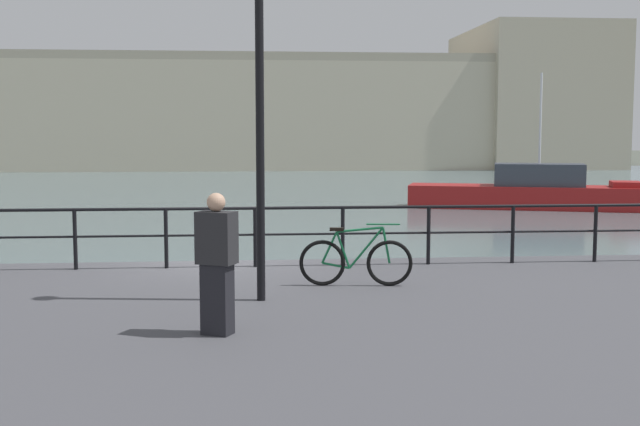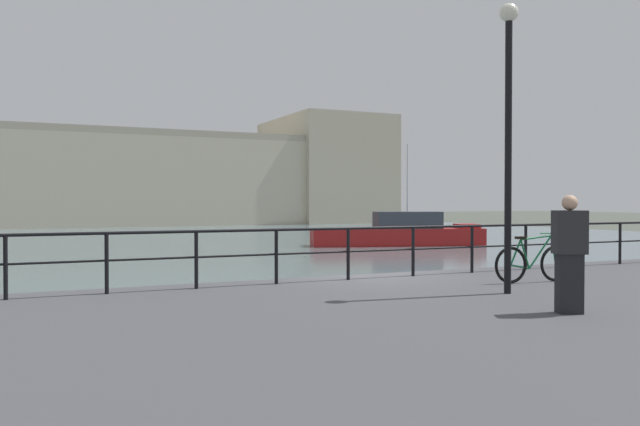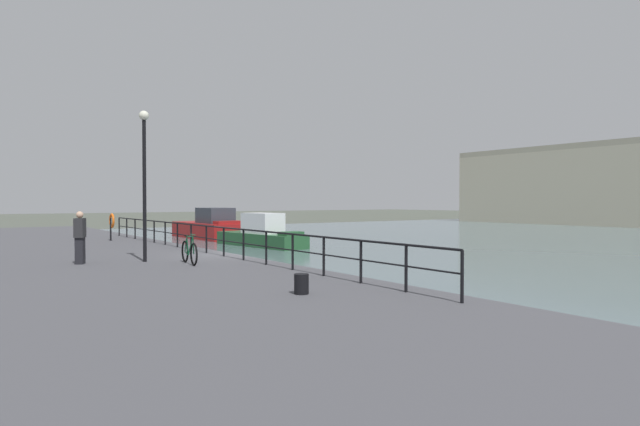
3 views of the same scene
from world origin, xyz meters
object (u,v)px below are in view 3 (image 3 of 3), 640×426
Objects in this scene: mooring_bollard at (301,284)px; standing_person at (80,237)px; quay_lamp_post at (144,166)px; parked_bicycle at (189,252)px; moored_green_narrowboat at (262,235)px; moored_small_launch at (210,227)px; life_ring_stand at (112,222)px.

mooring_bollard is 9.20m from standing_person.
quay_lamp_post is 2.97× the size of standing_person.
parked_bicycle is at bearing 32.67° from quay_lamp_post.
moored_green_narrowboat is 17.63× the size of mooring_bollard.
parked_bicycle is at bearing -42.93° from moored_green_narrowboat.
moored_green_narrowboat is at bearing 153.11° from mooring_bollard.
standing_person reaches higher than moored_small_launch.
standing_person is (-0.55, -1.90, -2.31)m from quay_lamp_post.
moored_green_narrowboat is at bearing 149.77° from parked_bicycle.
moored_green_narrowboat reaches higher than mooring_bollard.
mooring_bollard is at bearing 5.45° from parked_bicycle.
standing_person reaches higher than parked_bicycle.
mooring_bollard is 0.26× the size of standing_person.
quay_lamp_post reaches higher than parked_bicycle.
mooring_bollard is at bearing 133.76° from standing_person.
life_ring_stand is at bearing 177.87° from mooring_bollard.
moored_small_launch is 24.64m from quay_lamp_post.
standing_person is at bearing -34.05° from moored_small_launch.
moored_small_launch is 31.57m from mooring_bollard.
moored_small_launch is 24.94m from standing_person.
parked_bicycle is at bearing -2.85° from life_ring_stand.
moored_small_launch is at bearing 151.41° from quay_lamp_post.
standing_person reaches higher than moored_green_narrowboat.
life_ring_stand is (-18.67, 0.70, 0.75)m from mooring_bollard.
parked_bicycle is at bearing 170.75° from standing_person.
moored_small_launch is at bearing 137.28° from life_ring_stand.
parked_bicycle is (22.94, -10.73, 0.44)m from moored_small_launch.
moored_green_narrowboat is 5.55× the size of life_ring_stand.
life_ring_stand is at bearing -84.07° from moored_green_narrowboat.
moored_small_launch is at bearing 161.23° from parked_bicycle.
mooring_bollard is (20.83, -10.56, 0.37)m from moored_green_narrowboat.
quay_lamp_post is at bearing -141.03° from parked_bicycle.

